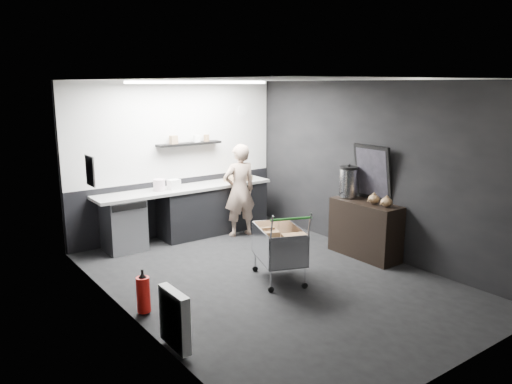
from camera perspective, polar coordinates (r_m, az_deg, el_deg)
floor at (r=7.00m, az=1.80°, el=-9.98°), size 5.50×5.50×0.00m
ceiling at (r=6.48m, az=1.97°, el=12.71°), size 5.50×5.50×0.00m
wall_back at (r=8.90m, az=-9.12°, el=3.74°), size 5.50×0.00×5.50m
wall_front at (r=4.82m, az=22.55°, el=-4.39°), size 5.50×0.00×5.50m
wall_left at (r=5.63m, az=-14.38°, el=-1.50°), size 0.00×5.50×5.50m
wall_right at (r=7.98m, az=13.28°, el=2.57°), size 0.00×5.50×5.50m
kitchen_wall_panel at (r=8.82m, az=-9.17°, el=6.93°), size 3.95×0.02×1.70m
dado_panel at (r=9.05m, az=-8.88°, el=-1.61°), size 3.95×0.02×1.00m
floating_shelf at (r=8.84m, az=-7.64°, el=5.49°), size 1.20×0.22×0.04m
wall_clock at (r=9.51m, az=-1.59°, el=9.28°), size 0.20×0.03×0.20m
poster at (r=6.80m, az=-18.45°, el=2.32°), size 0.02×0.30×0.40m
poster_red_band at (r=6.79m, az=-18.45°, el=2.91°), size 0.02×0.22×0.10m
radiator at (r=5.21m, az=-9.30°, el=-14.13°), size 0.10×0.50×0.60m
ceiling_strip at (r=8.01m, az=-6.43°, el=12.35°), size 2.40×0.20×0.04m
prep_counter at (r=8.85m, az=-7.17°, el=-2.15°), size 3.20×0.61×0.90m
person at (r=8.75m, az=-1.89°, el=0.18°), size 0.64×0.47×1.63m
shopping_cart at (r=6.84m, az=2.63°, el=-6.23°), size 0.84×1.10×1.01m
sideboard at (r=7.94m, az=12.28°, el=-3.32°), size 0.49×1.16×1.74m
fire_extinguisher at (r=6.09m, az=-12.76°, el=-11.21°), size 0.16×0.16×0.53m
cardboard_box at (r=9.18m, az=-2.05°, el=1.57°), size 0.51×0.44×0.09m
pink_tub at (r=8.45m, az=-11.00°, el=0.79°), size 0.19×0.19×0.19m
white_container at (r=8.52m, az=-9.36°, el=0.85°), size 0.20×0.16×0.17m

